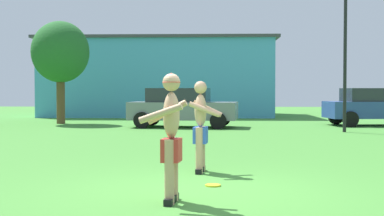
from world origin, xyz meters
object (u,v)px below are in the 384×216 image
at_px(player_in_blue, 201,125).
at_px(lamp_post, 345,29).
at_px(frisbee, 213,185).
at_px(player_with_cap, 171,131).
at_px(car_gray_near_post, 182,107).
at_px(tree_left_field, 60,53).
at_px(car_blue_mid_lot, 377,106).

height_order(player_in_blue, lamp_post, lamp_post).
bearing_deg(lamp_post, frisbee, -113.02).
distance_m(player_with_cap, lamp_post, 13.70).
bearing_deg(car_gray_near_post, tree_left_field, 159.68).
bearing_deg(car_blue_mid_lot, lamp_post, -121.00).
xyz_separation_m(player_in_blue, car_blue_mid_lot, (7.15, 13.36, -0.05)).
xyz_separation_m(player_with_cap, lamp_post, (5.27, 12.35, 2.72)).
distance_m(player_with_cap, player_in_blue, 2.72).
bearing_deg(tree_left_field, player_in_blue, -64.98).
xyz_separation_m(car_gray_near_post, car_blue_mid_lot, (8.17, 1.37, 0.00)).
bearing_deg(frisbee, tree_left_field, 113.66).
relative_size(player_in_blue, lamp_post, 0.28).
relative_size(player_with_cap, lamp_post, 0.29).
distance_m(car_gray_near_post, car_blue_mid_lot, 8.29).
height_order(lamp_post, tree_left_field, lamp_post).
height_order(frisbee, car_blue_mid_lot, car_blue_mid_lot).
bearing_deg(player_with_cap, car_gray_near_post, 92.62).
xyz_separation_m(frisbee, car_gray_near_post, (-1.24, 13.41, 0.81)).
bearing_deg(player_with_cap, player_in_blue, 82.73).
relative_size(player_in_blue, tree_left_field, 0.37).
bearing_deg(lamp_post, car_blue_mid_lot, 59.00).
bearing_deg(car_gray_near_post, car_blue_mid_lot, 9.53).
relative_size(lamp_post, tree_left_field, 1.33).
xyz_separation_m(frisbee, tree_left_field, (-6.77, 15.46, 3.15)).
bearing_deg(frisbee, car_blue_mid_lot, 64.87).
distance_m(car_gray_near_post, lamp_post, 7.00).
xyz_separation_m(frisbee, lamp_post, (4.70, 11.07, 3.67)).
distance_m(car_blue_mid_lot, lamp_post, 5.19).
xyz_separation_m(player_with_cap, car_blue_mid_lot, (7.50, 16.06, -0.14)).
distance_m(player_in_blue, frisbee, 1.68).
relative_size(player_with_cap, car_blue_mid_lot, 0.39).
xyz_separation_m(player_in_blue, frisbee, (0.22, -1.42, -0.87)).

